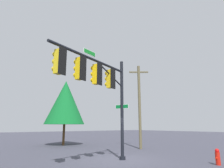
# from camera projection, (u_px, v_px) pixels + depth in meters

# --- Properties ---
(ground_plane) EXTENTS (120.00, 120.00, 0.00)m
(ground_plane) POSITION_uv_depth(u_px,v_px,m) (123.00, 160.00, 12.13)
(ground_plane) COLOR #3E3E4A
(signal_pole_assembly) EXTENTS (5.88, 2.43, 6.20)m
(signal_pole_assembly) POSITION_uv_depth(u_px,v_px,m) (98.00, 81.00, 11.00)
(signal_pole_assembly) COLOR black
(signal_pole_assembly) RESTS_ON ground_plane
(utility_pole) EXTENTS (1.49, 1.21, 7.62)m
(utility_pole) POSITION_uv_depth(u_px,v_px,m) (139.00, 104.00, 18.51)
(utility_pole) COLOR brown
(utility_pole) RESTS_ON ground_plane
(fire_hydrant) EXTENTS (0.33, 0.24, 0.83)m
(fire_hydrant) POSITION_uv_depth(u_px,v_px,m) (218.00, 157.00, 10.57)
(fire_hydrant) COLOR red
(fire_hydrant) RESTS_ON ground_plane
(tree_near) EXTENTS (4.24, 4.24, 6.88)m
(tree_near) POSITION_uv_depth(u_px,v_px,m) (65.00, 102.00, 21.81)
(tree_near) COLOR #52361C
(tree_near) RESTS_ON ground_plane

